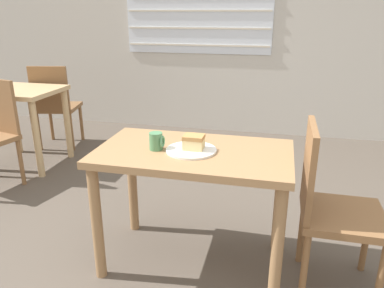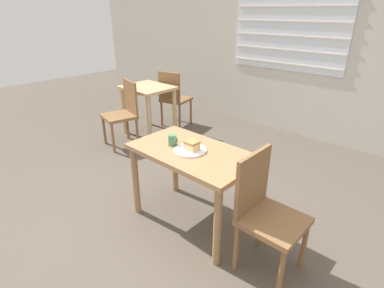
{
  "view_description": "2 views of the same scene",
  "coord_description": "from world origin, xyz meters",
  "px_view_note": "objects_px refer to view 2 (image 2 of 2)",
  "views": [
    {
      "loc": [
        0.44,
        -1.49,
        1.42
      ],
      "look_at": [
        -0.01,
        0.39,
        0.73
      ],
      "focal_mm": 35.0,
      "sensor_mm": 36.0,
      "label": 1
    },
    {
      "loc": [
        1.52,
        -1.29,
        1.77
      ],
      "look_at": [
        0.0,
        0.35,
        0.77
      ],
      "focal_mm": 28.0,
      "sensor_mm": 36.0,
      "label": 2
    }
  ],
  "objects_px": {
    "plate": "(190,150)",
    "dining_table_far": "(148,97)",
    "chair_near_window": "(265,210)",
    "chair_far_corner": "(123,111)",
    "dining_table_near": "(192,163)",
    "cake_slice": "(192,145)",
    "coffee_mug": "(173,140)",
    "chair_far_opposite": "(174,97)"
  },
  "relations": [
    {
      "from": "chair_far_opposite",
      "to": "dining_table_near",
      "type": "bearing_deg",
      "value": 127.23
    },
    {
      "from": "chair_far_corner",
      "to": "cake_slice",
      "type": "height_order",
      "value": "chair_far_corner"
    },
    {
      "from": "dining_table_near",
      "to": "chair_near_window",
      "type": "height_order",
      "value": "chair_near_window"
    },
    {
      "from": "plate",
      "to": "dining_table_far",
      "type": "bearing_deg",
      "value": 149.36
    },
    {
      "from": "chair_near_window",
      "to": "chair_far_corner",
      "type": "relative_size",
      "value": 1.0
    },
    {
      "from": "chair_near_window",
      "to": "plate",
      "type": "xyz_separation_m",
      "value": [
        -0.73,
        0.01,
        0.23
      ]
    },
    {
      "from": "chair_far_opposite",
      "to": "plate",
      "type": "distance_m",
      "value": 2.51
    },
    {
      "from": "chair_far_corner",
      "to": "plate",
      "type": "distance_m",
      "value": 1.98
    },
    {
      "from": "coffee_mug",
      "to": "chair_far_opposite",
      "type": "bearing_deg",
      "value": 135.79
    },
    {
      "from": "cake_slice",
      "to": "coffee_mug",
      "type": "height_order",
      "value": "coffee_mug"
    },
    {
      "from": "chair_far_corner",
      "to": "plate",
      "type": "xyz_separation_m",
      "value": [
        1.86,
        -0.64,
        0.23
      ]
    },
    {
      "from": "dining_table_near",
      "to": "cake_slice",
      "type": "height_order",
      "value": "cake_slice"
    },
    {
      "from": "chair_far_opposite",
      "to": "coffee_mug",
      "type": "height_order",
      "value": "chair_far_opposite"
    },
    {
      "from": "dining_table_near",
      "to": "dining_table_far",
      "type": "height_order",
      "value": "dining_table_far"
    },
    {
      "from": "chair_far_corner",
      "to": "chair_near_window",
      "type": "bearing_deg",
      "value": -0.71
    },
    {
      "from": "dining_table_near",
      "to": "coffee_mug",
      "type": "distance_m",
      "value": 0.26
    },
    {
      "from": "chair_far_opposite",
      "to": "cake_slice",
      "type": "xyz_separation_m",
      "value": [
        1.9,
        -1.63,
        0.27
      ]
    },
    {
      "from": "plate",
      "to": "chair_near_window",
      "type": "bearing_deg",
      "value": -1.04
    },
    {
      "from": "chair_near_window",
      "to": "chair_far_corner",
      "type": "height_order",
      "value": "same"
    },
    {
      "from": "chair_far_corner",
      "to": "dining_table_far",
      "type": "bearing_deg",
      "value": 110.29
    },
    {
      "from": "chair_far_opposite",
      "to": "coffee_mug",
      "type": "xyz_separation_m",
      "value": [
        1.7,
        -1.65,
        0.27
      ]
    },
    {
      "from": "dining_table_near",
      "to": "dining_table_far",
      "type": "relative_size",
      "value": 1.42
    },
    {
      "from": "dining_table_near",
      "to": "chair_far_opposite",
      "type": "distance_m",
      "value": 2.49
    },
    {
      "from": "cake_slice",
      "to": "coffee_mug",
      "type": "relative_size",
      "value": 1.13
    },
    {
      "from": "chair_far_opposite",
      "to": "chair_far_corner",
      "type": "bearing_deg",
      "value": 79.32
    },
    {
      "from": "coffee_mug",
      "to": "chair_far_corner",
      "type": "bearing_deg",
      "value": 158.44
    },
    {
      "from": "dining_table_near",
      "to": "cake_slice",
      "type": "xyz_separation_m",
      "value": [
        0.0,
        -0.01,
        0.17
      ]
    },
    {
      "from": "dining_table_near",
      "to": "chair_far_corner",
      "type": "xyz_separation_m",
      "value": [
        -1.87,
        0.62,
        -0.1
      ]
    },
    {
      "from": "dining_table_far",
      "to": "coffee_mug",
      "type": "xyz_separation_m",
      "value": [
        1.73,
        -1.16,
        0.17
      ]
    },
    {
      "from": "dining_table_far",
      "to": "plate",
      "type": "xyz_separation_m",
      "value": [
        1.92,
        -1.14,
        0.13
      ]
    },
    {
      "from": "coffee_mug",
      "to": "dining_table_far",
      "type": "bearing_deg",
      "value": 146.23
    },
    {
      "from": "chair_far_opposite",
      "to": "chair_near_window",
      "type": "bearing_deg",
      "value": 135.47
    },
    {
      "from": "chair_near_window",
      "to": "coffee_mug",
      "type": "height_order",
      "value": "chair_near_window"
    },
    {
      "from": "chair_far_opposite",
      "to": "coffee_mug",
      "type": "bearing_deg",
      "value": 123.45
    },
    {
      "from": "chair_near_window",
      "to": "coffee_mug",
      "type": "bearing_deg",
      "value": 90.33
    },
    {
      "from": "dining_table_far",
      "to": "plate",
      "type": "height_order",
      "value": "dining_table_far"
    },
    {
      "from": "dining_table_far",
      "to": "plate",
      "type": "distance_m",
      "value": 2.24
    },
    {
      "from": "coffee_mug",
      "to": "dining_table_near",
      "type": "bearing_deg",
      "value": 10.86
    },
    {
      "from": "chair_far_corner",
      "to": "chair_far_opposite",
      "type": "height_order",
      "value": "same"
    },
    {
      "from": "cake_slice",
      "to": "plate",
      "type": "bearing_deg",
      "value": -136.94
    },
    {
      "from": "dining_table_far",
      "to": "chair_near_window",
      "type": "height_order",
      "value": "chair_near_window"
    },
    {
      "from": "coffee_mug",
      "to": "plate",
      "type": "bearing_deg",
      "value": 5.54
    }
  ]
}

